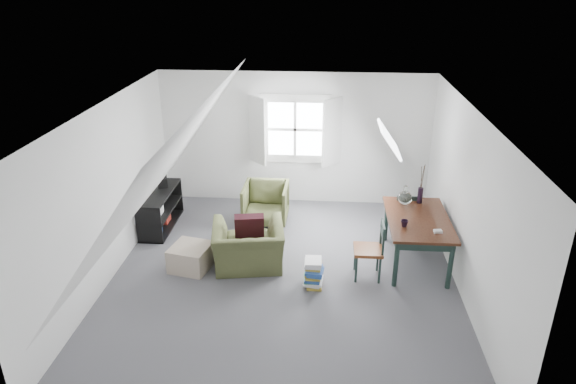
# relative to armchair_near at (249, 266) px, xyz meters

# --- Properties ---
(floor) EXTENTS (5.50, 5.50, 0.00)m
(floor) POSITION_rel_armchair_near_xyz_m (0.54, -0.27, 0.00)
(floor) COLOR #535258
(floor) RESTS_ON ground
(ceiling) EXTENTS (5.50, 5.50, 0.00)m
(ceiling) POSITION_rel_armchair_near_xyz_m (0.54, -0.27, 2.50)
(ceiling) COLOR white
(ceiling) RESTS_ON wall_back
(wall_back) EXTENTS (5.00, 0.00, 5.00)m
(wall_back) POSITION_rel_armchair_near_xyz_m (0.54, 2.48, 1.25)
(wall_back) COLOR white
(wall_back) RESTS_ON ground
(wall_front) EXTENTS (5.00, 0.00, 5.00)m
(wall_front) POSITION_rel_armchair_near_xyz_m (0.54, -3.02, 1.25)
(wall_front) COLOR white
(wall_front) RESTS_ON ground
(wall_left) EXTENTS (0.00, 5.50, 5.50)m
(wall_left) POSITION_rel_armchair_near_xyz_m (-1.96, -0.27, 1.25)
(wall_left) COLOR white
(wall_left) RESTS_ON ground
(wall_right) EXTENTS (0.00, 5.50, 5.50)m
(wall_right) POSITION_rel_armchair_near_xyz_m (3.04, -0.27, 1.25)
(wall_right) COLOR white
(wall_right) RESTS_ON ground
(slope_left) EXTENTS (3.19, 5.50, 4.48)m
(slope_left) POSITION_rel_armchair_near_xyz_m (-1.01, -0.27, 1.78)
(slope_left) COLOR white
(slope_left) RESTS_ON wall_left
(slope_right) EXTENTS (3.19, 5.50, 4.48)m
(slope_right) POSITION_rel_armchair_near_xyz_m (2.09, -0.27, 1.78)
(slope_right) COLOR white
(slope_right) RESTS_ON wall_right
(dormer_window) EXTENTS (1.71, 0.35, 1.30)m
(dormer_window) POSITION_rel_armchair_near_xyz_m (0.54, 2.41, 1.45)
(dormer_window) COLOR white
(dormer_window) RESTS_ON wall_back
(skylight) EXTENTS (0.35, 0.75, 0.47)m
(skylight) POSITION_rel_armchair_near_xyz_m (2.09, 1.03, 1.75)
(skylight) COLOR white
(skylight) RESTS_ON slope_right
(armchair_near) EXTENTS (1.18, 1.07, 0.68)m
(armchair_near) POSITION_rel_armchair_near_xyz_m (0.00, 0.00, 0.00)
(armchair_near) COLOR #474E2B
(armchair_near) RESTS_ON floor
(armchair_far) EXTENTS (0.78, 0.80, 0.72)m
(armchair_far) POSITION_rel_armchair_near_xyz_m (0.09, 1.51, 0.00)
(armchair_far) COLOR #474E2B
(armchair_far) RESTS_ON floor
(throw_pillow) EXTENTS (0.48, 0.32, 0.46)m
(throw_pillow) POSITION_rel_armchair_near_xyz_m (0.00, 0.15, 0.60)
(throw_pillow) COLOR #330E15
(throw_pillow) RESTS_ON armchair_near
(ottoman) EXTENTS (0.66, 0.66, 0.37)m
(ottoman) POSITION_rel_armchair_near_xyz_m (-0.86, -0.11, 0.18)
(ottoman) COLOR tan
(ottoman) RESTS_ON floor
(dining_table) EXTENTS (0.91, 1.52, 0.76)m
(dining_table) POSITION_rel_armchair_near_xyz_m (2.52, 0.31, 0.66)
(dining_table) COLOR #35190E
(dining_table) RESTS_ON floor
(demijohn) EXTENTS (0.22, 0.22, 0.31)m
(demijohn) POSITION_rel_armchair_near_xyz_m (2.37, 0.76, 0.89)
(demijohn) COLOR silver
(demijohn) RESTS_ON dining_table
(vase_twigs) EXTENTS (0.08, 0.09, 0.63)m
(vase_twigs) POSITION_rel_armchair_near_xyz_m (2.62, 0.86, 0.90)
(vase_twigs) COLOR black
(vase_twigs) RESTS_ON dining_table
(cup) EXTENTS (0.14, 0.14, 0.10)m
(cup) POSITION_rel_armchair_near_xyz_m (2.27, 0.01, 0.76)
(cup) COLOR black
(cup) RESTS_ON dining_table
(paper_box) EXTENTS (0.12, 0.09, 0.04)m
(paper_box) POSITION_rel_armchair_near_xyz_m (2.72, -0.14, 0.78)
(paper_box) COLOR white
(paper_box) RESTS_ON dining_table
(dining_chair_far) EXTENTS (0.39, 0.39, 0.84)m
(dining_chair_far) POSITION_rel_armchair_near_xyz_m (2.45, 1.08, 0.44)
(dining_chair_far) COLOR brown
(dining_chair_far) RESTS_ON floor
(dining_chair_near) EXTENTS (0.41, 0.41, 0.88)m
(dining_chair_near) POSITION_rel_armchair_near_xyz_m (1.80, -0.15, 0.46)
(dining_chair_near) COLOR brown
(dining_chair_near) RESTS_ON floor
(media_shelf) EXTENTS (0.43, 1.29, 0.66)m
(media_shelf) POSITION_rel_armchair_near_xyz_m (-1.72, 1.16, 0.30)
(media_shelf) COLOR black
(media_shelf) RESTS_ON floor
(electronics_box) EXTENTS (0.23, 0.27, 0.18)m
(electronics_box) POSITION_rel_armchair_near_xyz_m (-1.72, 1.45, 0.74)
(electronics_box) COLOR black
(electronics_box) RESTS_ON media_shelf
(magazine_stack) EXTENTS (0.30, 0.36, 0.41)m
(magazine_stack) POSITION_rel_armchair_near_xyz_m (1.00, -0.45, 0.20)
(magazine_stack) COLOR #B29933
(magazine_stack) RESTS_ON floor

